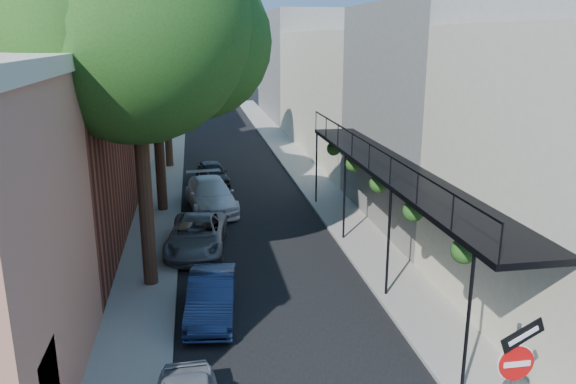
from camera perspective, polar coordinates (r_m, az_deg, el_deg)
name	(u,v)px	position (r m, az deg, el deg)	size (l,w,h in m)	color
road_surface	(229,155)	(37.76, -5.97, 3.72)	(6.00, 64.00, 0.01)	black
sidewalk_left	(168,157)	(37.73, -12.05, 3.53)	(2.00, 64.00, 0.12)	gray
sidewalk_right	(288,153)	(38.20, 0.04, 4.02)	(2.00, 64.00, 0.12)	gray
buildings_left	(73,84)	(36.47, -21.04, 10.21)	(10.10, 59.10, 12.00)	tan
buildings_right	(364,87)	(38.22, 7.70, 10.50)	(9.80, 55.00, 10.00)	beige
sign_post	(516,369)	(11.08, 22.12, -16.29)	(0.89, 0.17, 2.99)	#595B60
oak_near	(150,29)	(17.21, -13.87, 15.79)	(7.48, 6.80, 11.42)	#332114
oak_mid	(163,51)	(25.17, -12.61, 13.76)	(6.60, 6.00, 10.20)	#332114
oak_far	(170,26)	(34.20, -11.90, 16.18)	(7.70, 7.00, 11.90)	#332114
parked_car_b	(212,297)	(16.20, -7.77, -10.49)	(1.28, 3.66, 1.21)	#162345
parked_car_c	(197,235)	(21.01, -9.24, -4.31)	(2.05, 4.44, 1.23)	slate
parked_car_d	(211,195)	(25.82, -7.85, -0.29)	(1.97, 4.85, 1.41)	white
parked_car_e	(212,173)	(30.24, -7.71, 1.89)	(1.46, 3.63, 1.24)	black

